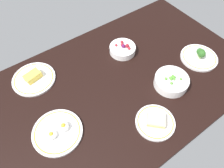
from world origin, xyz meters
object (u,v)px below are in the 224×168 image
plate_eggs (58,132)px  plate_cheese (34,78)px  bowl_peas (171,81)px  plate_sandwich (155,122)px  plate_broccoli (199,57)px  bowl_berries (123,49)px

plate_eggs → plate_cheese: (3.46, 34.64, -0.04)cm
bowl_peas → plate_sandwich: size_ratio=0.96×
plate_eggs → plate_broccoli: (86.90, -6.35, 0.52)cm
bowl_berries → plate_sandwich: 48.13cm
plate_broccoli → plate_cheese: plate_broccoli is taller
plate_sandwich → plate_eggs: bearing=150.5°
plate_sandwich → plate_cheese: same height
bowl_berries → plate_eggs: size_ratio=0.68×
bowl_peas → bowl_berries: 34.23cm
bowl_peas → bowl_berries: size_ratio=1.15×
bowl_peas → plate_broccoli: plate_broccoli is taller
bowl_peas → plate_cheese: (-56.72, 44.80, -1.93)cm
plate_eggs → plate_sandwich: plate_eggs is taller
plate_sandwich → bowl_peas: bearing=28.6°
plate_eggs → plate_sandwich: (38.70, -21.88, 0.23)cm
bowl_peas → plate_eggs: bearing=170.4°
bowl_berries → plate_sandwich: bowl_berries is taller
bowl_berries → plate_sandwich: bearing=-109.1°
plate_broccoli → plate_sandwich: bearing=-162.1°
bowl_peas → plate_eggs: (-60.17, 10.17, -1.88)cm
bowl_peas → plate_cheese: bowl_peas is taller
plate_broccoli → plate_cheese: (-83.45, 40.99, -0.57)cm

